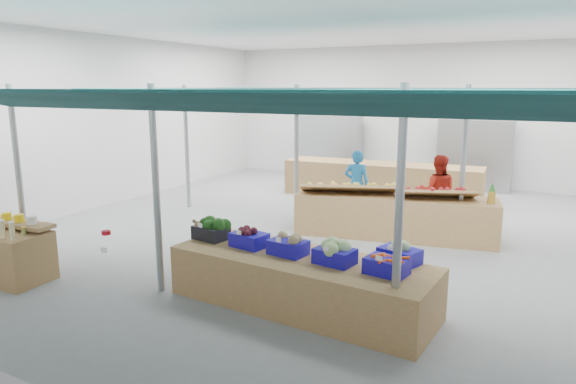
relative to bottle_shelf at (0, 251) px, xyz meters
name	(u,v)px	position (x,y,z in m)	size (l,w,h in m)	color
floor	(329,232)	(3.61, 4.71, -0.42)	(13.00, 13.00, 0.00)	slate
hall	(356,101)	(3.61, 6.15, 2.22)	(13.00, 13.00, 13.00)	silver
pole_grid	(331,158)	(4.36, 2.96, 1.39)	(10.00, 4.60, 3.00)	gray
awnings	(332,98)	(4.36, 2.96, 2.36)	(9.50, 7.08, 0.30)	#092828
back_shelving_left	(330,147)	(1.11, 10.71, 0.58)	(2.00, 0.50, 2.00)	#B23F33
back_shelving_right	(474,156)	(5.61, 10.71, 0.58)	(2.00, 0.50, 2.00)	#B23F33
bottle_shelf	(0,251)	(0.00, 0.00, 0.00)	(1.76, 1.13, 1.05)	brown
veg_counter	(301,282)	(4.69, 1.16, -0.07)	(3.64, 1.21, 0.71)	brown
fruit_counter	(394,217)	(4.90, 4.99, -0.01)	(3.89, 0.93, 0.83)	brown
far_counter	(381,181)	(3.56, 8.44, 0.05)	(5.23, 1.05, 0.94)	brown
vendor_left	(357,184)	(3.70, 6.09, 0.36)	(0.57, 0.37, 1.56)	#1965A2
vendor_right	(437,192)	(5.50, 6.09, 0.36)	(0.76, 0.59, 1.56)	#A11D13
crate_broccoli	(211,229)	(3.13, 1.28, 0.44)	(0.55, 0.44, 0.35)	black
crate_beets	(249,238)	(3.83, 1.23, 0.42)	(0.55, 0.44, 0.29)	#150D97
crate_celeriac	(288,244)	(4.49, 1.18, 0.43)	(0.55, 0.44, 0.31)	#150D97
crate_cabbage	(335,252)	(5.19, 1.12, 0.44)	(0.55, 0.44, 0.35)	#150D97
crate_carrots	(387,265)	(5.90, 1.06, 0.40)	(0.55, 0.44, 0.29)	#150D97
sparrow	(197,223)	(2.96, 1.17, 0.53)	(0.12, 0.09, 0.11)	brown
pole_ribbon	(106,234)	(2.52, -0.18, 0.66)	(0.12, 0.12, 0.28)	#B80C17
apple_heap_yellow	(348,186)	(4.01, 4.74, 0.58)	(2.02, 1.32, 0.27)	#997247
apple_heap_red	(437,191)	(5.70, 5.04, 0.58)	(1.65, 1.18, 0.27)	#997247
pineapple	(492,193)	(6.66, 5.21, 0.59)	(0.14, 0.14, 0.39)	#8C6019
crate_extra	(400,252)	(5.93, 1.52, 0.43)	(0.58, 0.49, 0.32)	#150D97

